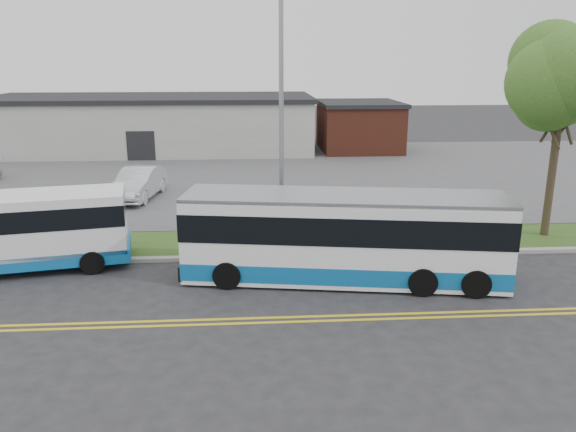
{
  "coord_description": "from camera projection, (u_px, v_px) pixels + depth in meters",
  "views": [
    {
      "loc": [
        1.8,
        -18.57,
        7.2
      ],
      "look_at": [
        3.15,
        1.23,
        1.6
      ],
      "focal_mm": 35.0,
      "sensor_mm": 36.0,
      "label": 1
    }
  ],
  "objects": [
    {
      "name": "tree_east",
      "position": [
        563.0,
        85.0,
        21.77
      ],
      "size": [
        5.2,
        5.2,
        8.33
      ],
      "color": "#32271B",
      "rests_on": "verge"
    },
    {
      "name": "streetlight_near",
      "position": [
        281.0,
        112.0,
        21.06
      ],
      "size": [
        0.35,
        1.53,
        9.5
      ],
      "color": "gray",
      "rests_on": "verge"
    },
    {
      "name": "grocery_bag_right",
      "position": [
        1.0,
        233.0,
        23.12
      ],
      "size": [
        0.32,
        0.32,
        0.32
      ],
      "primitive_type": "sphere",
      "color": "white",
      "rests_on": "verge"
    },
    {
      "name": "shuttle_bus",
      "position": [
        41.0,
        229.0,
        19.61
      ],
      "size": [
        7.31,
        3.5,
        2.7
      ],
      "rotation": [
        0.0,
        0.0,
        0.19
      ],
      "color": "#0E5DA0",
      "rests_on": "ground"
    },
    {
      "name": "transit_bus",
      "position": [
        343.0,
        237.0,
        18.54
      ],
      "size": [
        10.83,
        4.05,
        2.94
      ],
      "rotation": [
        0.0,
        0.0,
        -0.16
      ],
      "color": "white",
      "rests_on": "ground"
    },
    {
      "name": "verge",
      "position": [
        207.0,
        243.0,
        22.43
      ],
      "size": [
        80.0,
        3.3,
        0.1
      ],
      "primitive_type": "cube",
      "color": "#2C4517",
      "rests_on": "ground"
    },
    {
      "name": "parking_lot",
      "position": [
        223.0,
        174.0,
        35.97
      ],
      "size": [
        80.0,
        25.0,
        0.1
      ],
      "primitive_type": "cube",
      "color": "#4C4C4F",
      "rests_on": "ground"
    },
    {
      "name": "curb",
      "position": [
        203.0,
        258.0,
        20.7
      ],
      "size": [
        80.0,
        0.3,
        0.15
      ],
      "primitive_type": "cube",
      "color": "#9E9B93",
      "rests_on": "ground"
    },
    {
      "name": "lane_line_north",
      "position": [
        190.0,
        320.0,
        15.96
      ],
      "size": [
        70.0,
        0.12,
        0.01
      ],
      "primitive_type": "cube",
      "color": "yellow",
      "rests_on": "ground"
    },
    {
      "name": "commercial_building",
      "position": [
        152.0,
        123.0,
        44.6
      ],
      "size": [
        25.4,
        10.4,
        4.35
      ],
      "color": "#9E9E99",
      "rests_on": "ground"
    },
    {
      "name": "lane_line_south",
      "position": [
        189.0,
        325.0,
        15.68
      ],
      "size": [
        70.0,
        0.12,
        0.01
      ],
      "primitive_type": "cube",
      "color": "yellow",
      "rests_on": "ground"
    },
    {
      "name": "parked_car_a",
      "position": [
        139.0,
        183.0,
        29.29
      ],
      "size": [
        2.46,
        5.08,
        1.6
      ],
      "primitive_type": "imported",
      "rotation": [
        0.0,
        0.0,
        -0.16
      ],
      "color": "silver",
      "rests_on": "parking_lot"
    },
    {
      "name": "brick_wing",
      "position": [
        359.0,
        126.0,
        44.78
      ],
      "size": [
        6.3,
        7.3,
        3.9
      ],
      "color": "brown",
      "rests_on": "ground"
    },
    {
      "name": "ground",
      "position": [
        201.0,
        271.0,
        19.66
      ],
      "size": [
        140.0,
        140.0,
        0.0
      ],
      "primitive_type": "plane",
      "color": "#28282B",
      "rests_on": "ground"
    }
  ]
}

